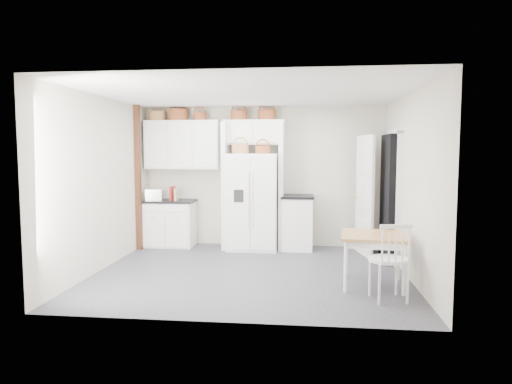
# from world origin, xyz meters

# --- Properties ---
(floor) EXTENTS (4.50, 4.50, 0.00)m
(floor) POSITION_xyz_m (0.00, 0.00, 0.00)
(floor) COLOR #292A2C
(floor) RESTS_ON ground
(ceiling) EXTENTS (4.50, 4.50, 0.00)m
(ceiling) POSITION_xyz_m (0.00, 0.00, 2.60)
(ceiling) COLOR white
(ceiling) RESTS_ON wall_back
(wall_back) EXTENTS (4.50, 0.00, 4.50)m
(wall_back) POSITION_xyz_m (0.00, 2.00, 1.30)
(wall_back) COLOR beige
(wall_back) RESTS_ON floor
(wall_left) EXTENTS (0.00, 4.00, 4.00)m
(wall_left) POSITION_xyz_m (-2.25, 0.00, 1.30)
(wall_left) COLOR beige
(wall_left) RESTS_ON floor
(wall_right) EXTENTS (0.00, 4.00, 4.00)m
(wall_right) POSITION_xyz_m (2.25, 0.00, 1.30)
(wall_right) COLOR beige
(wall_right) RESTS_ON floor
(refrigerator) EXTENTS (0.90, 0.72, 1.74)m
(refrigerator) POSITION_xyz_m (-0.15, 1.62, 0.87)
(refrigerator) COLOR white
(refrigerator) RESTS_ON floor
(base_cab_left) EXTENTS (0.90, 0.57, 0.83)m
(base_cab_left) POSITION_xyz_m (-1.73, 1.70, 0.42)
(base_cab_left) COLOR white
(base_cab_left) RESTS_ON floor
(base_cab_right) EXTENTS (0.54, 0.64, 0.94)m
(base_cab_right) POSITION_xyz_m (0.66, 1.70, 0.47)
(base_cab_right) COLOR white
(base_cab_right) RESTS_ON floor
(dining_table) EXTENTS (0.91, 0.91, 0.69)m
(dining_table) POSITION_xyz_m (1.70, -0.50, 0.35)
(dining_table) COLOR #946240
(dining_table) RESTS_ON floor
(windsor_chair) EXTENTS (0.56, 0.53, 0.99)m
(windsor_chair) POSITION_xyz_m (1.79, -1.07, 0.49)
(windsor_chair) COLOR white
(windsor_chair) RESTS_ON floor
(counter_left) EXTENTS (0.94, 0.61, 0.04)m
(counter_left) POSITION_xyz_m (-1.73, 1.70, 0.85)
(counter_left) COLOR black
(counter_left) RESTS_ON base_cab_left
(counter_right) EXTENTS (0.58, 0.69, 0.04)m
(counter_right) POSITION_xyz_m (0.66, 1.70, 0.96)
(counter_right) COLOR black
(counter_right) RESTS_ON base_cab_right
(toaster) EXTENTS (0.33, 0.24, 0.21)m
(toaster) POSITION_xyz_m (-2.02, 1.65, 0.97)
(toaster) COLOR silver
(toaster) RESTS_ON counter_left
(cookbook_red) EXTENTS (0.08, 0.18, 0.26)m
(cookbook_red) POSITION_xyz_m (-1.65, 1.62, 1.00)
(cookbook_red) COLOR maroon
(cookbook_red) RESTS_ON counter_left
(cookbook_cream) EXTENTS (0.04, 0.15, 0.22)m
(cookbook_cream) POSITION_xyz_m (-1.58, 1.62, 0.98)
(cookbook_cream) COLOR beige
(cookbook_cream) RESTS_ON counter_left
(basket_upper_a) EXTENTS (0.31, 0.31, 0.18)m
(basket_upper_a) POSITION_xyz_m (-1.99, 1.83, 2.44)
(basket_upper_a) COLOR #A06342
(basket_upper_a) RESTS_ON upper_cabinet
(basket_upper_b) EXTENTS (0.36, 0.36, 0.21)m
(basket_upper_b) POSITION_xyz_m (-1.58, 1.83, 2.46)
(basket_upper_b) COLOR brown
(basket_upper_b) RESTS_ON upper_cabinet
(basket_upper_c) EXTENTS (0.25, 0.25, 0.14)m
(basket_upper_c) POSITION_xyz_m (-1.17, 1.83, 2.42)
(basket_upper_c) COLOR brown
(basket_upper_c) RESTS_ON upper_cabinet
(basket_bridge_a) EXTENTS (0.31, 0.31, 0.17)m
(basket_bridge_a) POSITION_xyz_m (-0.43, 1.83, 2.44)
(basket_bridge_a) COLOR brown
(basket_bridge_a) RESTS_ON bridge_cabinet
(basket_bridge_b) EXTENTS (0.32, 0.32, 0.18)m
(basket_bridge_b) POSITION_xyz_m (0.08, 1.83, 2.44)
(basket_bridge_b) COLOR brown
(basket_bridge_b) RESTS_ON bridge_cabinet
(basket_fridge_a) EXTENTS (0.30, 0.30, 0.16)m
(basket_fridge_a) POSITION_xyz_m (-0.37, 1.52, 1.82)
(basket_fridge_a) COLOR #A06342
(basket_fridge_a) RESTS_ON refrigerator
(basket_fridge_b) EXTENTS (0.26, 0.26, 0.14)m
(basket_fridge_b) POSITION_xyz_m (0.03, 1.52, 1.81)
(basket_fridge_b) COLOR brown
(basket_fridge_b) RESTS_ON refrigerator
(upper_cabinet) EXTENTS (1.40, 0.34, 0.90)m
(upper_cabinet) POSITION_xyz_m (-1.50, 1.83, 1.90)
(upper_cabinet) COLOR white
(upper_cabinet) RESTS_ON wall_back
(bridge_cabinet) EXTENTS (1.12, 0.34, 0.45)m
(bridge_cabinet) POSITION_xyz_m (-0.15, 1.83, 2.12)
(bridge_cabinet) COLOR white
(bridge_cabinet) RESTS_ON wall_back
(fridge_panel_left) EXTENTS (0.08, 0.60, 2.30)m
(fridge_panel_left) POSITION_xyz_m (-0.66, 1.70, 1.15)
(fridge_panel_left) COLOR white
(fridge_panel_left) RESTS_ON floor
(fridge_panel_right) EXTENTS (0.08, 0.60, 2.30)m
(fridge_panel_right) POSITION_xyz_m (0.36, 1.70, 1.15)
(fridge_panel_right) COLOR white
(fridge_panel_right) RESTS_ON floor
(trim_post) EXTENTS (0.09, 0.09, 2.60)m
(trim_post) POSITION_xyz_m (-2.20, 1.35, 1.30)
(trim_post) COLOR #371F0E
(trim_post) RESTS_ON floor
(doorway_void) EXTENTS (0.18, 0.85, 2.05)m
(doorway_void) POSITION_xyz_m (2.16, 1.00, 1.02)
(doorway_void) COLOR black
(doorway_void) RESTS_ON floor
(door_slab) EXTENTS (0.21, 0.79, 2.05)m
(door_slab) POSITION_xyz_m (1.80, 1.33, 1.02)
(door_slab) COLOR white
(door_slab) RESTS_ON floor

